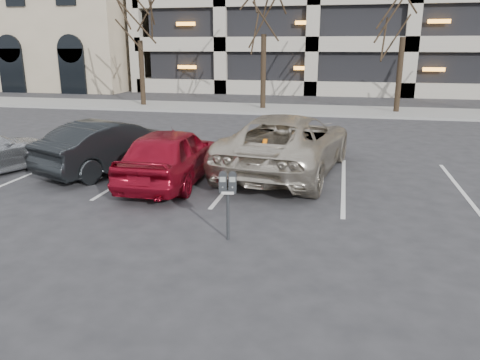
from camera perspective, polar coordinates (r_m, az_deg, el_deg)
ground at (r=10.08m, az=4.46°, el=-3.62°), size 140.00×140.00×0.00m
sidewalk at (r=25.67m, az=9.48°, el=8.37°), size 80.00×4.00×0.12m
stall_lines at (r=12.48m, az=-0.44°, el=0.33°), size 16.90×5.20×0.00m
parking_meter at (r=8.23m, az=-1.51°, el=-1.10°), size 0.34×0.18×1.25m
suv_silver at (r=12.92m, az=5.76°, el=4.47°), size 3.49×6.16×1.63m
car_red at (r=11.98m, az=-8.38°, el=3.02°), size 1.72×4.24×1.44m
car_dark at (r=13.54m, az=-15.24°, el=4.08°), size 3.11×4.55×1.42m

